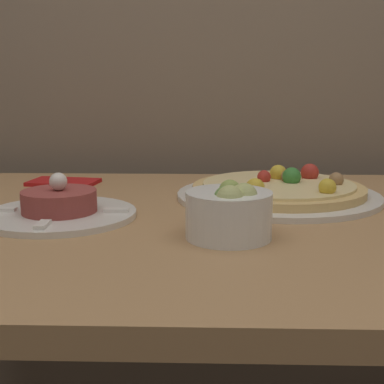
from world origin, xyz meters
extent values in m
cube|color=#AD7F51|center=(0.00, 0.41, 0.72)|extent=(1.28, 0.81, 0.03)
cylinder|color=silver|center=(0.12, 0.55, 0.74)|extent=(0.38, 0.38, 0.01)
cylinder|color=#DBB26B|center=(0.12, 0.55, 0.75)|extent=(0.32, 0.32, 0.01)
cylinder|color=beige|center=(0.12, 0.55, 0.76)|extent=(0.28, 0.28, 0.01)
sphere|color=#B22D23|center=(0.09, 0.56, 0.77)|extent=(0.03, 0.03, 0.03)
sphere|color=#997047|center=(0.14, 0.57, 0.77)|extent=(0.03, 0.03, 0.03)
sphere|color=gold|center=(0.07, 0.45, 0.77)|extent=(0.03, 0.03, 0.03)
sphere|color=#B22D23|center=(0.19, 0.60, 0.78)|extent=(0.04, 0.04, 0.04)
sphere|color=gold|center=(0.12, 0.59, 0.77)|extent=(0.03, 0.03, 0.03)
sphere|color=#387F33|center=(0.14, 0.55, 0.78)|extent=(0.04, 0.04, 0.04)
sphere|color=gold|center=(0.19, 0.46, 0.77)|extent=(0.03, 0.03, 0.03)
sphere|color=#997047|center=(0.22, 0.54, 0.77)|extent=(0.03, 0.03, 0.03)
cylinder|color=silver|center=(-0.25, 0.39, 0.74)|extent=(0.25, 0.25, 0.01)
cylinder|color=#933D38|center=(-0.25, 0.39, 0.76)|extent=(0.12, 0.12, 0.03)
sphere|color=silver|center=(-0.25, 0.39, 0.79)|extent=(0.03, 0.03, 0.03)
cube|color=white|center=(-0.16, 0.39, 0.75)|extent=(0.04, 0.02, 0.01)
cube|color=white|center=(-0.25, 0.48, 0.75)|extent=(0.02, 0.04, 0.01)
cube|color=white|center=(-0.34, 0.39, 0.75)|extent=(0.04, 0.02, 0.01)
cube|color=white|center=(-0.25, 0.30, 0.75)|extent=(0.02, 0.04, 0.01)
cylinder|color=white|center=(0.01, 0.28, 0.77)|extent=(0.12, 0.12, 0.07)
sphere|color=#8EA34C|center=(0.03, 0.28, 0.80)|extent=(0.03, 0.03, 0.03)
sphere|color=#B7BC70|center=(0.03, 0.27, 0.80)|extent=(0.04, 0.04, 0.04)
sphere|color=#668E42|center=(0.01, 0.27, 0.80)|extent=(0.03, 0.03, 0.03)
sphere|color=#8EA34C|center=(0.02, 0.31, 0.80)|extent=(0.03, 0.03, 0.03)
sphere|color=#B7BC70|center=(0.01, 0.26, 0.80)|extent=(0.04, 0.04, 0.04)
cube|color=red|center=(-0.32, 0.68, 0.74)|extent=(0.15, 0.11, 0.01)
camera|label=1|loc=(-0.01, -0.44, 0.95)|focal=50.00mm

